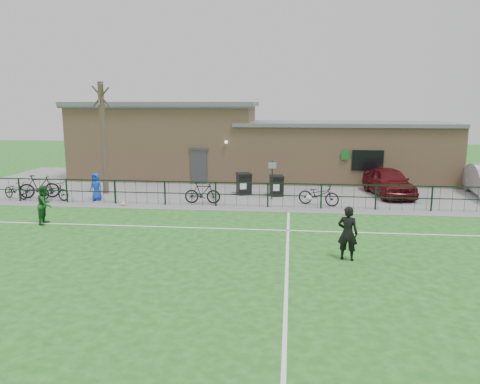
# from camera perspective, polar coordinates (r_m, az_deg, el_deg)

# --- Properties ---
(ground) EXTENTS (90.00, 90.00, 0.00)m
(ground) POSITION_cam_1_polar(r_m,az_deg,el_deg) (14.73, -2.14, -8.63)
(ground) COLOR #1B5A1A
(ground) RESTS_ON ground
(paving_strip) EXTENTS (34.00, 13.00, 0.02)m
(paving_strip) POSITION_cam_1_polar(r_m,az_deg,el_deg) (27.75, 1.91, 0.66)
(paving_strip) COLOR slate
(paving_strip) RESTS_ON ground
(pitch_line_touch) EXTENTS (28.00, 0.10, 0.01)m
(pitch_line_touch) POSITION_cam_1_polar(r_m,az_deg,el_deg) (22.19, 0.79, -1.94)
(pitch_line_touch) COLOR white
(pitch_line_touch) RESTS_ON ground
(pitch_line_mid) EXTENTS (28.00, 0.10, 0.01)m
(pitch_line_mid) POSITION_cam_1_polar(r_m,az_deg,el_deg) (18.52, -0.34, -4.52)
(pitch_line_mid) COLOR white
(pitch_line_mid) RESTS_ON ground
(pitch_line_perp) EXTENTS (0.10, 16.00, 0.01)m
(pitch_line_perp) POSITION_cam_1_polar(r_m,az_deg,el_deg) (14.59, 5.75, -8.86)
(pitch_line_perp) COLOR white
(pitch_line_perp) RESTS_ON ground
(perimeter_fence) EXTENTS (28.00, 0.10, 1.20)m
(perimeter_fence) POSITION_cam_1_polar(r_m,az_deg,el_deg) (22.26, 0.84, -0.33)
(perimeter_fence) COLOR black
(perimeter_fence) RESTS_ON ground
(bare_tree) EXTENTS (0.30, 0.30, 6.00)m
(bare_tree) POSITION_cam_1_polar(r_m,az_deg,el_deg) (26.31, -16.33, 6.24)
(bare_tree) COLOR #47382B
(bare_tree) RESTS_ON ground
(wheelie_bin_left) EXTENTS (0.92, 0.98, 1.07)m
(wheelie_bin_left) POSITION_cam_1_polar(r_m,az_deg,el_deg) (25.29, 0.48, 0.92)
(wheelie_bin_left) COLOR black
(wheelie_bin_left) RESTS_ON paving_strip
(wheelie_bin_right) EXTENTS (0.79, 0.86, 1.00)m
(wheelie_bin_right) POSITION_cam_1_polar(r_m,az_deg,el_deg) (24.98, 4.47, 0.69)
(wheelie_bin_right) COLOR black
(wheelie_bin_right) RESTS_ON paving_strip
(sign_post) EXTENTS (0.07, 0.07, 2.00)m
(sign_post) POSITION_cam_1_polar(r_m,az_deg,el_deg) (23.92, 3.94, 1.46)
(sign_post) COLOR black
(sign_post) RESTS_ON paving_strip
(car_maroon) EXTENTS (2.49, 4.65, 1.50)m
(car_maroon) POSITION_cam_1_polar(r_m,az_deg,el_deg) (26.12, 17.67, 1.21)
(car_maroon) COLOR #4D0D11
(car_maroon) RESTS_ON paving_strip
(bicycle_a) EXTENTS (1.83, 1.21, 0.91)m
(bicycle_a) POSITION_cam_1_polar(r_m,az_deg,el_deg) (26.73, -25.66, 0.21)
(bicycle_a) COLOR black
(bicycle_a) RESTS_ON paving_strip
(bicycle_b) EXTENTS (2.09, 1.14, 1.21)m
(bicycle_b) POSITION_cam_1_polar(r_m,az_deg,el_deg) (26.42, -23.27, 0.61)
(bicycle_b) COLOR black
(bicycle_b) RESTS_ON paving_strip
(bicycle_c) EXTENTS (1.89, 0.99, 0.95)m
(bicycle_c) POSITION_cam_1_polar(r_m,az_deg,el_deg) (25.59, -21.77, 0.12)
(bicycle_c) COLOR black
(bicycle_c) RESTS_ON paving_strip
(bicycle_d) EXTENTS (1.78, 0.56, 1.06)m
(bicycle_d) POSITION_cam_1_polar(r_m,az_deg,el_deg) (23.05, -4.60, -0.10)
(bicycle_d) COLOR black
(bicycle_d) RESTS_ON paving_strip
(bicycle_e) EXTENTS (2.12, 1.30, 1.05)m
(bicycle_e) POSITION_cam_1_polar(r_m,az_deg,el_deg) (22.90, 9.57, -0.30)
(bicycle_e) COLOR black
(bicycle_e) RESTS_ON paving_strip
(spectator_child) EXTENTS (0.76, 0.58, 1.40)m
(spectator_child) POSITION_cam_1_polar(r_m,az_deg,el_deg) (24.78, -17.13, 0.62)
(spectator_child) COLOR blue
(spectator_child) RESTS_ON paving_strip
(goalkeeper_kick) EXTENTS (1.61, 2.89, 1.74)m
(goalkeeper_kick) POSITION_cam_1_polar(r_m,az_deg,el_deg) (15.19, 12.87, -4.81)
(goalkeeper_kick) COLOR black
(goalkeeper_kick) RESTS_ON ground
(outfield_player) EXTENTS (0.67, 0.82, 1.60)m
(outfield_player) POSITION_cam_1_polar(r_m,az_deg,el_deg) (20.76, -22.66, -1.43)
(outfield_player) COLOR #17521D
(outfield_player) RESTS_ON ground
(ball_ground) EXTENTS (0.23, 0.23, 0.23)m
(ball_ground) POSITION_cam_1_polar(r_m,az_deg,el_deg) (23.23, -14.03, -1.41)
(ball_ground) COLOR white
(ball_ground) RESTS_ON ground
(clubhouse) EXTENTS (24.25, 5.40, 4.96)m
(clubhouse) POSITION_cam_1_polar(r_m,az_deg,el_deg) (30.50, 0.71, 5.78)
(clubhouse) COLOR tan
(clubhouse) RESTS_ON ground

